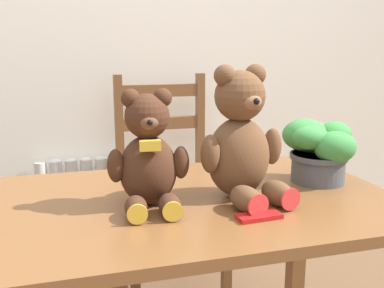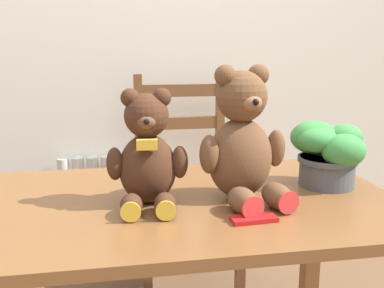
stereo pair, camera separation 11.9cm
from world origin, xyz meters
name	(u,v)px [view 1 (the left image)]	position (x,y,z in m)	size (l,w,h in m)	color
wall_back	(122,15)	(0.00, 1.44, 1.30)	(8.00, 0.04, 2.60)	silver
radiator	(96,221)	(-0.18, 1.37, 0.27)	(0.58, 0.10, 0.60)	silver
dining_table	(173,233)	(0.00, 0.38, 0.60)	(1.30, 0.75, 0.71)	brown
wooden_chair_behind	(168,187)	(0.16, 1.15, 0.49)	(0.45, 0.46, 1.02)	brown
teddy_bear_left	(148,157)	(-0.07, 0.35, 0.85)	(0.23, 0.23, 0.32)	#472819
teddy_bear_right	(241,142)	(0.20, 0.35, 0.87)	(0.27, 0.29, 0.38)	brown
potted_plant	(318,147)	(0.49, 0.42, 0.82)	(0.22, 0.21, 0.20)	#4C5156
chocolate_bar	(259,216)	(0.18, 0.18, 0.71)	(0.12, 0.05, 0.01)	red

